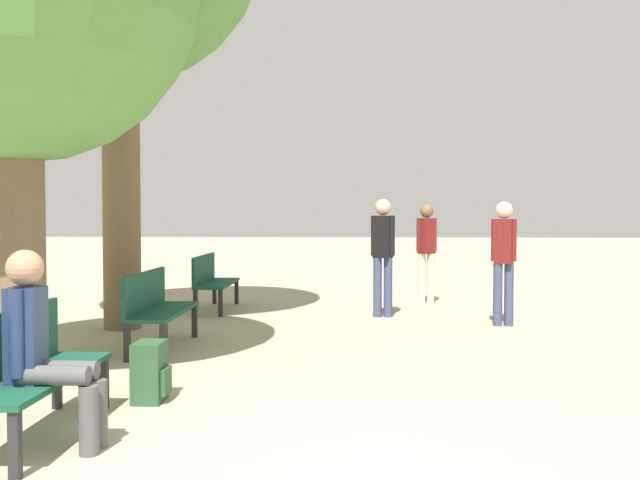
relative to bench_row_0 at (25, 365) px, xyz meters
name	(u,v)px	position (x,y,z in m)	size (l,w,h in m)	color
bench_row_0	(25,365)	(0.00, 0.00, 0.00)	(0.45, 1.53, 0.85)	#144733
bench_row_1	(156,304)	(0.00, 3.14, 0.00)	(0.45, 1.53, 0.85)	#144733
bench_row_2	(211,278)	(0.00, 6.28, 0.00)	(0.45, 1.53, 0.85)	#144733
person_seated	(44,345)	(0.23, -0.22, 0.18)	(0.60, 0.34, 1.27)	#4C4C4C
backpack	(150,372)	(0.56, 0.95, -0.25)	(0.26, 0.32, 0.48)	#284C2D
pedestrian_near	(383,250)	(2.61, 5.64, 0.48)	(0.34, 0.29, 1.69)	#384260
pedestrian_mid	(426,247)	(3.39, 7.19, 0.45)	(0.33, 0.28, 1.64)	beige
pedestrian_far	(504,255)	(4.16, 4.90, 0.45)	(0.33, 0.26, 1.64)	#384260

